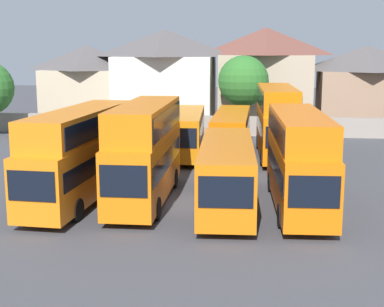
{
  "coord_description": "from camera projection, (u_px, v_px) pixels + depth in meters",
  "views": [
    {
      "loc": [
        3.65,
        -27.61,
        8.02
      ],
      "look_at": [
        0.0,
        3.0,
        2.11
      ],
      "focal_mm": 51.72,
      "sensor_mm": 36.0,
      "label": 1
    }
  ],
  "objects": [
    {
      "name": "ground",
      "position": [
        213.0,
        145.0,
        46.41
      ],
      "size": [
        140.0,
        140.0,
        0.0
      ],
      "primitive_type": "plane",
      "color": "#424247"
    },
    {
      "name": "depot_boundary_wall",
      "position": [
        218.0,
        126.0,
        51.4
      ],
      "size": [
        56.0,
        0.5,
        1.8
      ],
      "primitive_type": "cube",
      "color": "gray",
      "rests_on": "ground"
    },
    {
      "name": "bus_1",
      "position": [
        81.0,
        150.0,
        29.17
      ],
      "size": [
        3.09,
        11.52,
        4.84
      ],
      "rotation": [
        0.0,
        0.0,
        -1.63
      ],
      "color": "orange",
      "rests_on": "ground"
    },
    {
      "name": "bus_2",
      "position": [
        145.0,
        147.0,
        28.89
      ],
      "size": [
        2.62,
        10.13,
        5.18
      ],
      "rotation": [
        0.0,
        0.0,
        -1.56
      ],
      "color": "orange",
      "rests_on": "ground"
    },
    {
      "name": "bus_3",
      "position": [
        227.0,
        170.0,
        28.03
      ],
      "size": [
        3.12,
        10.95,
        3.32
      ],
      "rotation": [
        0.0,
        0.0,
        -1.52
      ],
      "color": "orange",
      "rests_on": "ground"
    },
    {
      "name": "bus_4",
      "position": [
        299.0,
        155.0,
        27.71
      ],
      "size": [
        2.94,
        10.52,
        4.83
      ],
      "rotation": [
        0.0,
        0.0,
        -1.52
      ],
      "color": "orange",
      "rests_on": "ground"
    },
    {
      "name": "bus_5",
      "position": [
        134.0,
        128.0,
        42.41
      ],
      "size": [
        2.83,
        10.43,
        3.44
      ],
      "rotation": [
        0.0,
        0.0,
        -1.55
      ],
      "color": "orange",
      "rests_on": "ground"
    },
    {
      "name": "bus_6",
      "position": [
        185.0,
        131.0,
        41.6
      ],
      "size": [
        3.29,
        10.76,
        3.29
      ],
      "rotation": [
        0.0,
        0.0,
        -1.5
      ],
      "color": "orange",
      "rests_on": "ground"
    },
    {
      "name": "bus_7",
      "position": [
        232.0,
        131.0,
        41.41
      ],
      "size": [
        2.59,
        11.4,
        3.26
      ],
      "rotation": [
        0.0,
        0.0,
        -1.58
      ],
      "color": "orange",
      "rests_on": "ground"
    },
    {
      "name": "bus_8",
      "position": [
        277.0,
        118.0,
        40.83
      ],
      "size": [
        2.99,
        10.54,
        5.19
      ],
      "rotation": [
        0.0,
        0.0,
        -1.53
      ],
      "color": "orange",
      "rests_on": "ground"
    },
    {
      "name": "house_terrace_left",
      "position": [
        88.0,
        83.0,
        59.83
      ],
      "size": [
        9.66,
        6.31,
        8.3
      ],
      "color": "#C6B293",
      "rests_on": "ground"
    },
    {
      "name": "house_terrace_centre",
      "position": [
        165.0,
        77.0,
        57.78
      ],
      "size": [
        10.57,
        7.65,
        9.91
      ],
      "color": "silver",
      "rests_on": "ground"
    },
    {
      "name": "house_terrace_right",
      "position": [
        265.0,
        76.0,
        57.35
      ],
      "size": [
        9.92,
        6.41,
        10.08
      ],
      "color": "tan",
      "rests_on": "ground"
    },
    {
      "name": "house_terrace_far_right",
      "position": [
        366.0,
        86.0,
        56.31
      ],
      "size": [
        9.85,
        6.41,
        8.29
      ],
      "color": "#9E7A60",
      "rests_on": "ground"
    },
    {
      "name": "tree_right_of_lot",
      "position": [
        243.0,
        81.0,
        52.83
      ],
      "size": [
        4.85,
        4.85,
        7.33
      ],
      "color": "brown",
      "rests_on": "ground"
    }
  ]
}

